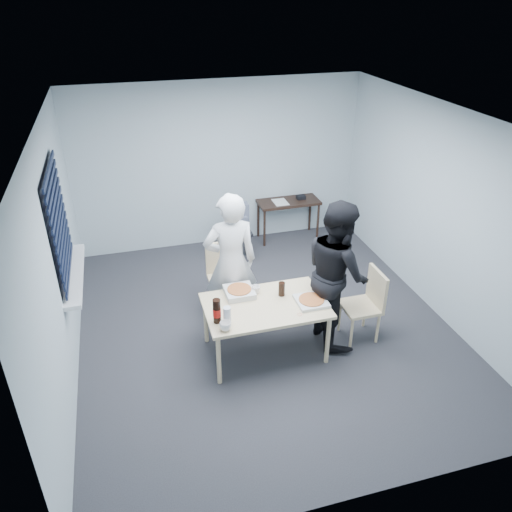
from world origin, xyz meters
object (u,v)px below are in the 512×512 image
object	(u,v)px
side_table	(288,205)
backpack	(238,218)
person_black	(337,273)
stool	(238,237)
chair_right	(368,300)
chair_far	(224,271)
mug_b	(256,290)
soda_bottle	(217,311)
dining_table	(265,309)
person_white	(231,263)
mug_a	(225,326)

from	to	relation	value
side_table	backpack	distance (m)	1.15
person_black	stool	size ratio (longest dim) A/B	3.39
chair_right	side_table	bearing A→B (deg)	90.73
side_table	backpack	size ratio (longest dim) A/B	2.32
chair_far	side_table	xyz separation A→B (m)	(1.46, 1.66, 0.08)
stool	backpack	world-z (taller)	backpack
person_black	backpack	world-z (taller)	person_black
mug_b	soda_bottle	size ratio (longest dim) A/B	0.36
dining_table	person_white	size ratio (longest dim) A/B	0.77
stool	mug_b	bearing A→B (deg)	-97.80
chair_far	mug_a	xyz separation A→B (m)	(-0.29, -1.41, 0.20)
dining_table	backpack	distance (m)	2.19
stool	person_black	bearing A→B (deg)	-72.88
mug_a	soda_bottle	size ratio (longest dim) A/B	0.44
chair_right	mug_a	bearing A→B (deg)	-170.52
mug_a	side_table	bearing A→B (deg)	60.35
chair_far	person_white	bearing A→B (deg)	-89.99
side_table	mug_a	xyz separation A→B (m)	(-1.75, -3.07, 0.12)
dining_table	mug_a	distance (m)	0.63
stool	backpack	xyz separation A→B (m)	(-0.00, -0.01, 0.32)
soda_bottle	chair_far	bearing A→B (deg)	74.82
backpack	dining_table	bearing A→B (deg)	-93.29
dining_table	stool	bearing A→B (deg)	84.03
side_table	mug_a	distance (m)	3.54
chair_far	chair_right	size ratio (longest dim) A/B	1.00
person_white	mug_b	world-z (taller)	person_white
chair_right	soda_bottle	distance (m)	1.86
person_black	mug_a	size ratio (longest dim) A/B	14.39
dining_table	mug_b	world-z (taller)	mug_b
chair_far	stool	distance (m)	1.21
backpack	soda_bottle	world-z (taller)	backpack
stool	backpack	size ratio (longest dim) A/B	1.20
person_black	backpack	size ratio (longest dim) A/B	4.08
stool	mug_a	distance (m)	2.65
mug_b	soda_bottle	distance (m)	0.69
person_black	soda_bottle	xyz separation A→B (m)	(-1.46, -0.25, -0.09)
chair_far	backpack	size ratio (longest dim) A/B	2.05
side_table	mug_b	bearing A→B (deg)	-116.79
chair_right	soda_bottle	size ratio (longest dim) A/B	3.20
chair_far	backpack	xyz separation A→B (m)	(0.47, 1.09, 0.22)
dining_table	chair_far	bearing A→B (deg)	102.56
mug_a	soda_bottle	bearing A→B (deg)	107.95
person_white	dining_table	bearing A→B (deg)	110.73
backpack	mug_a	xyz separation A→B (m)	(-0.76, -2.51, -0.02)
side_table	soda_bottle	world-z (taller)	soda_bottle
person_white	soda_bottle	world-z (taller)	person_white
dining_table	soda_bottle	xyz separation A→B (m)	(-0.58, -0.17, 0.19)
dining_table	side_table	bearing A→B (deg)	66.01
chair_far	chair_right	world-z (taller)	same
chair_far	mug_a	world-z (taller)	chair_far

